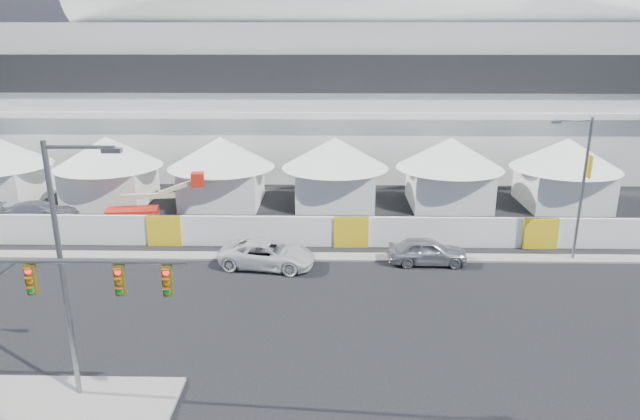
{
  "coord_description": "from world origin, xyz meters",
  "views": [
    {
      "loc": [
        4.7,
        -19.93,
        13.21
      ],
      "look_at": [
        4.1,
        10.0,
        3.85
      ],
      "focal_mm": 32.0,
      "sensor_mm": 36.0,
      "label": 1
    }
  ],
  "objects_px": {
    "traffic_mast": "(12,323)",
    "sedan_silver": "(427,251)",
    "pickup_curb": "(268,254)",
    "streetlight_median": "(67,257)",
    "streetlight_curb": "(580,180)",
    "lot_car_c": "(39,212)",
    "boom_lift": "(141,210)"
  },
  "relations": [
    {
      "from": "sedan_silver",
      "to": "streetlight_curb",
      "type": "relative_size",
      "value": 0.54
    },
    {
      "from": "sedan_silver",
      "to": "streetlight_median",
      "type": "xyz_separation_m",
      "value": [
        -14.99,
        -13.29,
        4.9
      ]
    },
    {
      "from": "lot_car_c",
      "to": "streetlight_median",
      "type": "distance_m",
      "value": 24.09
    },
    {
      "from": "sedan_silver",
      "to": "streetlight_median",
      "type": "distance_m",
      "value": 20.62
    },
    {
      "from": "sedan_silver",
      "to": "boom_lift",
      "type": "height_order",
      "value": "boom_lift"
    },
    {
      "from": "streetlight_median",
      "to": "streetlight_curb",
      "type": "xyz_separation_m",
      "value": [
        23.75,
        14.05,
        -0.67
      ]
    },
    {
      "from": "lot_car_c",
      "to": "streetlight_median",
      "type": "bearing_deg",
      "value": -163.49
    },
    {
      "from": "pickup_curb",
      "to": "sedan_silver",
      "type": "bearing_deg",
      "value": -76.84
    },
    {
      "from": "sedan_silver",
      "to": "streetlight_curb",
      "type": "bearing_deg",
      "value": -84.67
    },
    {
      "from": "streetlight_curb",
      "to": "boom_lift",
      "type": "relative_size",
      "value": 1.2
    },
    {
      "from": "lot_car_c",
      "to": "streetlight_median",
      "type": "relative_size",
      "value": 0.56
    },
    {
      "from": "traffic_mast",
      "to": "sedan_silver",
      "type": "bearing_deg",
      "value": 42.49
    },
    {
      "from": "sedan_silver",
      "to": "streetlight_curb",
      "type": "height_order",
      "value": "streetlight_curb"
    },
    {
      "from": "traffic_mast",
      "to": "boom_lift",
      "type": "distance_m",
      "value": 22.49
    },
    {
      "from": "streetlight_curb",
      "to": "boom_lift",
      "type": "height_order",
      "value": "streetlight_curb"
    },
    {
      "from": "lot_car_c",
      "to": "streetlight_curb",
      "type": "relative_size",
      "value": 0.62
    },
    {
      "from": "sedan_silver",
      "to": "traffic_mast",
      "type": "xyz_separation_m",
      "value": [
        -16.32,
        -14.95,
        3.17
      ]
    },
    {
      "from": "traffic_mast",
      "to": "streetlight_median",
      "type": "xyz_separation_m",
      "value": [
        1.34,
        1.67,
        1.73
      ]
    },
    {
      "from": "traffic_mast",
      "to": "streetlight_median",
      "type": "distance_m",
      "value": 2.75
    },
    {
      "from": "pickup_curb",
      "to": "lot_car_c",
      "type": "relative_size",
      "value": 1.03
    },
    {
      "from": "streetlight_median",
      "to": "boom_lift",
      "type": "xyz_separation_m",
      "value": [
        -4.39,
        20.41,
        -4.73
      ]
    },
    {
      "from": "sedan_silver",
      "to": "streetlight_curb",
      "type": "xyz_separation_m",
      "value": [
        8.77,
        0.76,
        4.23
      ]
    },
    {
      "from": "pickup_curb",
      "to": "streetlight_median",
      "type": "xyz_separation_m",
      "value": [
        -5.55,
        -12.59,
        4.91
      ]
    },
    {
      "from": "streetlight_median",
      "to": "streetlight_curb",
      "type": "height_order",
      "value": "streetlight_median"
    },
    {
      "from": "lot_car_c",
      "to": "sedan_silver",
      "type": "bearing_deg",
      "value": -118.48
    },
    {
      "from": "traffic_mast",
      "to": "streetlight_median",
      "type": "relative_size",
      "value": 0.84
    },
    {
      "from": "pickup_curb",
      "to": "streetlight_curb",
      "type": "relative_size",
      "value": 0.65
    },
    {
      "from": "pickup_curb",
      "to": "traffic_mast",
      "type": "xyz_separation_m",
      "value": [
        -6.88,
        -14.26,
        3.19
      ]
    },
    {
      "from": "streetlight_curb",
      "to": "traffic_mast",
      "type": "bearing_deg",
      "value": -147.93
    },
    {
      "from": "pickup_curb",
      "to": "traffic_mast",
      "type": "height_order",
      "value": "traffic_mast"
    },
    {
      "from": "sedan_silver",
      "to": "streetlight_curb",
      "type": "distance_m",
      "value": 9.76
    },
    {
      "from": "pickup_curb",
      "to": "lot_car_c",
      "type": "bearing_deg",
      "value": 74.84
    }
  ]
}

